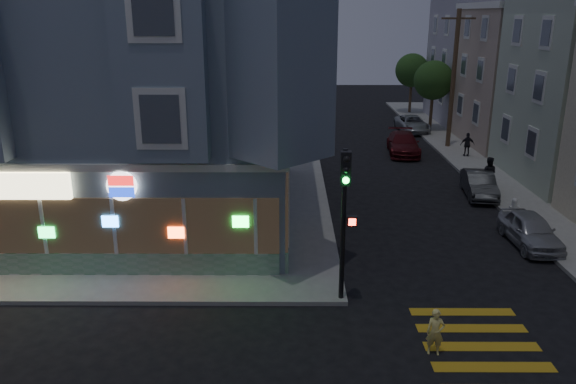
{
  "coord_description": "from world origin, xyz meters",
  "views": [
    {
      "loc": [
        1.18,
        -13.81,
        8.82
      ],
      "look_at": [
        1.09,
        6.5,
        2.36
      ],
      "focal_mm": 35.0,
      "sensor_mm": 36.0,
      "label": 1
    }
  ],
  "objects_px": {
    "utility_pole": "(453,77)",
    "traffic_signal": "(345,201)",
    "parked_car_c": "(403,144)",
    "fire_hydrant": "(514,206)",
    "parked_car_d": "(412,124)",
    "pedestrian_a": "(488,174)",
    "street_tree_far": "(412,70)",
    "pedestrian_b": "(467,145)",
    "parked_car_b": "(479,184)",
    "running_child": "(435,332)",
    "street_tree_near": "(433,80)",
    "parked_car_a": "(530,230)"
  },
  "relations": [
    {
      "from": "street_tree_far",
      "to": "street_tree_near",
      "type": "bearing_deg",
      "value": -90.0
    },
    {
      "from": "parked_car_c",
      "to": "parked_car_d",
      "type": "relative_size",
      "value": 1.06
    },
    {
      "from": "parked_car_b",
      "to": "pedestrian_b",
      "type": "bearing_deg",
      "value": 84.78
    },
    {
      "from": "parked_car_c",
      "to": "pedestrian_a",
      "type": "bearing_deg",
      "value": -67.12
    },
    {
      "from": "running_child",
      "to": "parked_car_d",
      "type": "xyz_separation_m",
      "value": [
        5.62,
        30.17,
        -0.03
      ]
    },
    {
      "from": "pedestrian_a",
      "to": "traffic_signal",
      "type": "distance_m",
      "value": 14.64
    },
    {
      "from": "utility_pole",
      "to": "traffic_signal",
      "type": "height_order",
      "value": "utility_pole"
    },
    {
      "from": "parked_car_c",
      "to": "traffic_signal",
      "type": "height_order",
      "value": "traffic_signal"
    },
    {
      "from": "utility_pole",
      "to": "parked_car_a",
      "type": "bearing_deg",
      "value": -94.36
    },
    {
      "from": "parked_car_b",
      "to": "traffic_signal",
      "type": "distance_m",
      "value": 13.9
    },
    {
      "from": "street_tree_far",
      "to": "parked_car_c",
      "type": "distance_m",
      "value": 16.42
    },
    {
      "from": "street_tree_far",
      "to": "pedestrian_b",
      "type": "relative_size",
      "value": 3.54
    },
    {
      "from": "street_tree_far",
      "to": "parked_car_d",
      "type": "xyz_separation_m",
      "value": [
        -1.5,
        -8.4,
        -3.31
      ]
    },
    {
      "from": "pedestrian_a",
      "to": "street_tree_far",
      "type": "bearing_deg",
      "value": -70.02
    },
    {
      "from": "traffic_signal",
      "to": "fire_hydrant",
      "type": "distance_m",
      "value": 12.01
    },
    {
      "from": "pedestrian_a",
      "to": "parked_car_a",
      "type": "relative_size",
      "value": 0.46
    },
    {
      "from": "utility_pole",
      "to": "street_tree_far",
      "type": "height_order",
      "value": "utility_pole"
    },
    {
      "from": "parked_car_c",
      "to": "pedestrian_b",
      "type": "bearing_deg",
      "value": -12.26
    },
    {
      "from": "parked_car_b",
      "to": "parked_car_c",
      "type": "bearing_deg",
      "value": 110.36
    },
    {
      "from": "pedestrian_b",
      "to": "parked_car_c",
      "type": "distance_m",
      "value": 4.02
    },
    {
      "from": "parked_car_d",
      "to": "fire_hydrant",
      "type": "xyz_separation_m",
      "value": [
        0.6,
        -19.42,
        -0.07
      ]
    },
    {
      "from": "street_tree_far",
      "to": "pedestrian_b",
      "type": "distance_m",
      "value": 17.17
    },
    {
      "from": "utility_pole",
      "to": "parked_car_c",
      "type": "relative_size",
      "value": 1.89
    },
    {
      "from": "street_tree_far",
      "to": "running_child",
      "type": "height_order",
      "value": "street_tree_far"
    },
    {
      "from": "utility_pole",
      "to": "pedestrian_a",
      "type": "distance_m",
      "value": 10.85
    },
    {
      "from": "parked_car_a",
      "to": "parked_car_d",
      "type": "bearing_deg",
      "value": 89.21
    },
    {
      "from": "utility_pole",
      "to": "parked_car_b",
      "type": "distance_m",
      "value": 11.58
    },
    {
      "from": "street_tree_far",
      "to": "parked_car_a",
      "type": "xyz_separation_m",
      "value": [
        -1.5,
        -31.04,
        -3.29
      ]
    },
    {
      "from": "street_tree_near",
      "to": "utility_pole",
      "type": "bearing_deg",
      "value": -91.91
    },
    {
      "from": "running_child",
      "to": "pedestrian_b",
      "type": "height_order",
      "value": "pedestrian_b"
    },
    {
      "from": "parked_car_b",
      "to": "utility_pole",
      "type": "bearing_deg",
      "value": 90.36
    },
    {
      "from": "running_child",
      "to": "street_tree_near",
      "type": "bearing_deg",
      "value": 85.68
    },
    {
      "from": "parked_car_a",
      "to": "fire_hydrant",
      "type": "relative_size",
      "value": 4.95
    },
    {
      "from": "pedestrian_a",
      "to": "parked_car_d",
      "type": "height_order",
      "value": "pedestrian_a"
    },
    {
      "from": "traffic_signal",
      "to": "utility_pole",
      "type": "bearing_deg",
      "value": 69.23
    },
    {
      "from": "street_tree_far",
      "to": "parked_car_a",
      "type": "height_order",
      "value": "street_tree_far"
    },
    {
      "from": "pedestrian_b",
      "to": "parked_car_b",
      "type": "relative_size",
      "value": 0.39
    },
    {
      "from": "utility_pole",
      "to": "fire_hydrant",
      "type": "bearing_deg",
      "value": -92.9
    },
    {
      "from": "parked_car_d",
      "to": "fire_hydrant",
      "type": "bearing_deg",
      "value": -91.43
    },
    {
      "from": "pedestrian_a",
      "to": "parked_car_a",
      "type": "distance_m",
      "value": 6.93
    },
    {
      "from": "utility_pole",
      "to": "street_tree_far",
      "type": "xyz_separation_m",
      "value": [
        0.2,
        14.0,
        -0.86
      ]
    },
    {
      "from": "pedestrian_a",
      "to": "pedestrian_b",
      "type": "bearing_deg",
      "value": -76.78
    },
    {
      "from": "running_child",
      "to": "traffic_signal",
      "type": "distance_m",
      "value": 4.52
    },
    {
      "from": "pedestrian_b",
      "to": "fire_hydrant",
      "type": "relative_size",
      "value": 1.96
    },
    {
      "from": "parked_car_c",
      "to": "traffic_signal",
      "type": "xyz_separation_m",
      "value": [
        -5.78,
        -20.13,
        2.76
      ]
    },
    {
      "from": "parked_car_c",
      "to": "fire_hydrant",
      "type": "distance_m",
      "value": 12.43
    },
    {
      "from": "running_child",
      "to": "pedestrian_b",
      "type": "relative_size",
      "value": 0.88
    },
    {
      "from": "fire_hydrant",
      "to": "pedestrian_a",
      "type": "bearing_deg",
      "value": 90.0
    },
    {
      "from": "street_tree_far",
      "to": "parked_car_b",
      "type": "height_order",
      "value": "street_tree_far"
    },
    {
      "from": "pedestrian_a",
      "to": "parked_car_b",
      "type": "height_order",
      "value": "pedestrian_a"
    }
  ]
}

